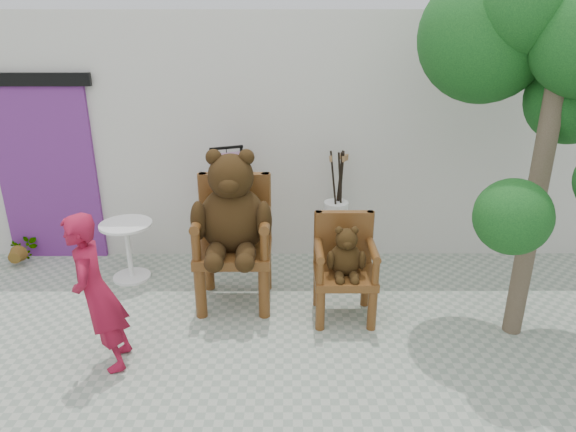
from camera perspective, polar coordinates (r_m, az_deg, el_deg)
The scene contains 11 objects.
ground_plane at distance 4.58m, azimuth 0.48°, elevation -18.40°, with size 60.00×60.00×0.00m, color #989F8E.
back_wall at distance 6.78m, azimuth 0.23°, elevation 9.16°, with size 9.00×1.00×3.00m, color beige.
doorway at distance 7.00m, azimuth -25.19°, elevation 4.69°, with size 1.40×0.11×2.33m.
chair_big at distance 5.34m, azimuth -6.17°, elevation -0.38°, with size 0.82×0.90×1.71m.
chair_small at distance 5.23m, azimuth 6.34°, elevation -4.88°, with size 0.62×0.57×1.08m.
person at distance 4.71m, azimuth -20.48°, elevation -8.10°, with size 0.53×0.35×1.44m, color maroon.
cafe_table at distance 6.29m, azimuth -17.35°, elevation -3.01°, with size 0.60×0.60×0.70m.
display_stand at distance 6.34m, azimuth -6.51°, elevation -0.53°, with size 0.55×0.49×1.51m.
stool_bucket at distance 6.33m, azimuth 5.36°, elevation 0.07°, with size 0.32×0.32×1.46m.
tree at distance 5.13m, azimuth 28.04°, elevation 16.77°, with size 2.05×2.07×3.76m.
potted_plant at distance 7.30m, azimuth -27.55°, elevation -3.33°, with size 0.33×0.29×0.37m, color #0E3614.
Camera 1 is at (-0.05, -3.52, 2.93)m, focal length 32.00 mm.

